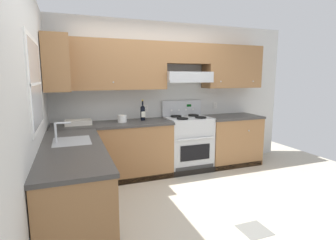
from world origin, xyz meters
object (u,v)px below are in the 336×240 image
stove (188,143)px  paper_towel_roll (122,119)px  bowl (78,123)px  wine_bottle (143,112)px

stove → paper_towel_roll: size_ratio=8.71×
bowl → paper_towel_roll: paper_towel_roll is taller
stove → paper_towel_roll: bearing=179.2°
wine_bottle → bowl: (-1.01, -0.03, -0.11)m
wine_bottle → paper_towel_roll: (-0.35, -0.06, -0.08)m
paper_towel_roll → bowl: bearing=177.7°
wine_bottle → bowl: wine_bottle is taller
wine_bottle → paper_towel_roll: 0.37m
stove → wine_bottle: size_ratio=3.50×
wine_bottle → paper_towel_roll: bearing=-170.3°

